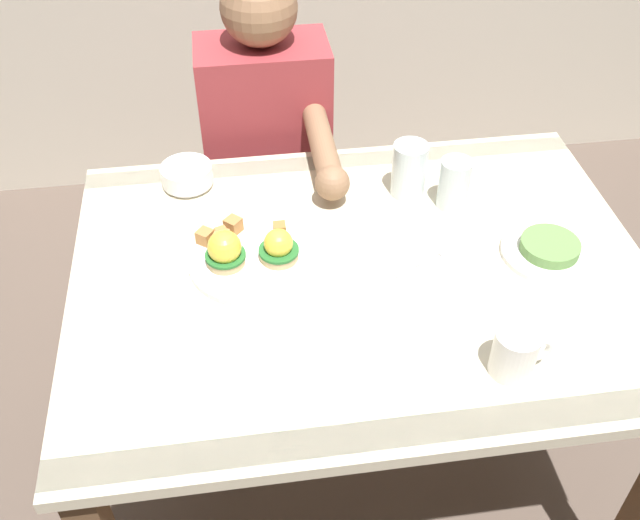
{
  "coord_description": "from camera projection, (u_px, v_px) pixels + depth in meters",
  "views": [
    {
      "loc": [
        -0.24,
        -1.08,
        1.77
      ],
      "look_at": [
        -0.09,
        0.0,
        0.78
      ],
      "focal_mm": 40.94,
      "sensor_mm": 36.0,
      "label": 1
    }
  ],
  "objects": [
    {
      "name": "ground_plane",
      "position": [
        352.0,
        467.0,
        2.01
      ],
      "size": [
        6.0,
        6.0,
        0.0
      ],
      "primitive_type": "plane",
      "color": "brown"
    },
    {
      "name": "dining_table",
      "position": [
        361.0,
        306.0,
        1.58
      ],
      "size": [
        1.2,
        0.9,
        0.74
      ],
      "color": "beige",
      "rests_on": "ground_plane"
    },
    {
      "name": "eggs_benedict_plate",
      "position": [
        249.0,
        253.0,
        1.51
      ],
      "size": [
        0.27,
        0.27,
        0.09
      ],
      "color": "white",
      "rests_on": "dining_table"
    },
    {
      "name": "fruit_bowl",
      "position": [
        187.0,
        176.0,
        1.71
      ],
      "size": [
        0.12,
        0.12,
        0.05
      ],
      "color": "white",
      "rests_on": "dining_table"
    },
    {
      "name": "coffee_mug",
      "position": [
        516.0,
        352.0,
        1.28
      ],
      "size": [
        0.11,
        0.08,
        0.09
      ],
      "color": "white",
      "rests_on": "dining_table"
    },
    {
      "name": "fork",
      "position": [
        426.0,
        259.0,
        1.53
      ],
      "size": [
        0.14,
        0.09,
        0.0
      ],
      "color": "silver",
      "rests_on": "dining_table"
    },
    {
      "name": "water_glass_near",
      "position": [
        454.0,
        187.0,
        1.64
      ],
      "size": [
        0.07,
        0.07,
        0.12
      ],
      "color": "silver",
      "rests_on": "dining_table"
    },
    {
      "name": "water_glass_far",
      "position": [
        409.0,
        172.0,
        1.67
      ],
      "size": [
        0.08,
        0.08,
        0.13
      ],
      "color": "silver",
      "rests_on": "dining_table"
    },
    {
      "name": "side_plate",
      "position": [
        549.0,
        250.0,
        1.54
      ],
      "size": [
        0.2,
        0.2,
        0.04
      ],
      "color": "white",
      "rests_on": "dining_table"
    },
    {
      "name": "diner_person",
      "position": [
        269.0,
        152.0,
        2.0
      ],
      "size": [
        0.34,
        0.54,
        1.14
      ],
      "color": "#33333D",
      "rests_on": "ground_plane"
    }
  ]
}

